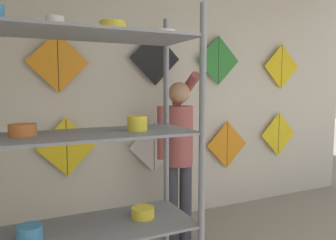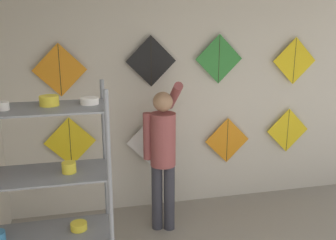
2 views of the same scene
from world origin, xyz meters
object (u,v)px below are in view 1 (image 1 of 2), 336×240
Objects in this scene: kite_0 at (67,147)px; kite_5 at (155,58)px; kite_6 at (218,61)px; shopkeeper at (178,147)px; kite_1 at (154,147)px; kite_7 at (282,67)px; kite_2 at (227,145)px; kite_4 at (58,62)px; kite_3 at (279,134)px; shelf_rack at (89,182)px.

kite_0 is 1.29m from kite_5.
shopkeeper is at bearing -147.31° from kite_6.
kite_7 is (1.81, 0.00, 0.91)m from kite_1.
kite_2 is 1.00× the size of kite_5.
kite_0 is 0.81m from kite_4.
kite_3 is at bearing 0.00° from kite_5.
shelf_rack reaches higher than kite_3.
kite_4 reaches higher than kite_0.
kite_5 is at bearing 180.00° from kite_6.
shelf_rack reaches higher than kite_1.
kite_2 is 1.00× the size of kite_4.
shelf_rack is 3.22× the size of kite_1.
kite_6 is (-0.97, 0.00, 0.93)m from kite_3.
kite_7 is at bearing 0.00° from kite_2.
kite_6 reaches higher than kite_7.
kite_2 is at bearing 0.00° from kite_5.
kite_2 is 1.00× the size of kite_3.
kite_3 is 1.00× the size of kite_6.
shopkeeper reaches higher than kite_3.
kite_6 is (1.91, 1.82, 0.73)m from shelf_rack.
kite_5 is 0.81m from kite_6.
kite_7 is (2.73, 0.00, 0.84)m from kite_0.
kite_4 is at bearing 180.00° from kite_3.
shelf_rack is at bearing -112.11° from shopkeeper.
kite_7 is at bearing 0.00° from kite_4.
kite_6 is (0.78, 0.50, 0.88)m from shopkeeper.
kite_0 is 1.00× the size of kite_1.
kite_1 is at bearing 0.00° from kite_4.
kite_5 reaches higher than kite_3.
kite_1 reaches higher than kite_2.
kite_2 is 1.38m from kite_5.
kite_1 is 2.02m from kite_7.
shelf_rack reaches higher than shopkeeper.
shopkeeper is 2.86× the size of kite_5.
shelf_rack is 2.25m from kite_5.
kite_2 is at bearing 0.00° from kite_1.
kite_7 reaches higher than shelf_rack.
kite_4 is (-2.77, 0.00, 0.85)m from kite_3.
kite_6 is at bearing 43.57° from shelf_rack.
kite_5 is 1.79m from kite_7.
shopkeeper is 1.39m from kite_4.
kite_5 reaches higher than shopkeeper.
kite_5 is at bearing 180.00° from kite_3.
kite_7 is (0.84, 0.00, 0.96)m from kite_2.
kite_1 is 1.00× the size of kite_2.
kite_6 reaches higher than kite_0.
kite_0 is at bearing 170.76° from shopkeeper.
kite_0 is 1.89m from kite_2.
kite_3 is at bearing 34.50° from shopkeeper.
shopkeeper is 1.83m from kite_3.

